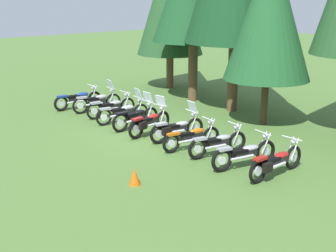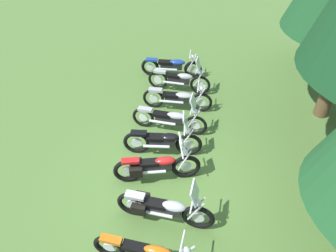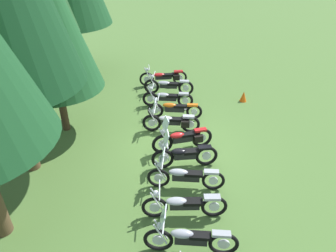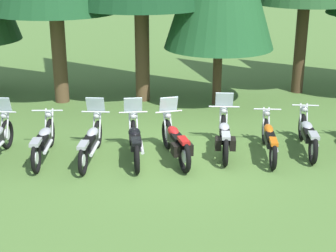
{
  "view_description": "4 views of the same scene",
  "coord_description": "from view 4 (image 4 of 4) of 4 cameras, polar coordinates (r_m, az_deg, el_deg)",
  "views": [
    {
      "loc": [
        13.85,
        -10.26,
        5.24
      ],
      "look_at": [
        1.37,
        -0.48,
        0.71
      ],
      "focal_mm": 51.32,
      "sensor_mm": 36.0,
      "label": 1
    },
    {
      "loc": [
        5.05,
        0.65,
        6.12
      ],
      "look_at": [
        -1.16,
        -0.03,
        0.95
      ],
      "focal_mm": 32.32,
      "sensor_mm": 36.0,
      "label": 2
    },
    {
      "loc": [
        -9.24,
        0.83,
        6.67
      ],
      "look_at": [
        0.63,
        0.29,
        0.55
      ],
      "focal_mm": 33.5,
      "sensor_mm": 36.0,
      "label": 3
    },
    {
      "loc": [
        -0.94,
        -11.36,
        4.81
      ],
      "look_at": [
        -0.25,
        0.53,
        0.6
      ],
      "focal_mm": 54.57,
      "sensor_mm": 36.0,
      "label": 4
    }
  ],
  "objects": [
    {
      "name": "ground_plane",
      "position": [
        12.37,
        1.31,
        -3.4
      ],
      "size": [
        80.0,
        80.0,
        0.0
      ],
      "primitive_type": "plane",
      "color": "#4C7033"
    },
    {
      "name": "motorcycle_2",
      "position": [
        12.44,
        -13.72,
        -1.61
      ],
      "size": [
        0.76,
        2.33,
        1.01
      ],
      "rotation": [
        0.0,
        0.0,
        1.53
      ],
      "color": "black",
      "rests_on": "ground_plane"
    },
    {
      "name": "motorcycle_3",
      "position": [
        12.16,
        -8.58,
        -1.65
      ],
      "size": [
        0.69,
        2.34,
        1.36
      ],
      "rotation": [
        0.0,
        0.0,
        1.44
      ],
      "color": "black",
      "rests_on": "ground_plane"
    },
    {
      "name": "motorcycle_4",
      "position": [
        12.02,
        -3.71,
        -1.66
      ],
      "size": [
        0.69,
        2.21,
        1.38
      ],
      "rotation": [
        0.0,
        0.0,
        1.62
      ],
      "color": "black",
      "rests_on": "ground_plane"
    },
    {
      "name": "motorcycle_5",
      "position": [
        11.99,
        0.87,
        -1.68
      ],
      "size": [
        0.82,
        2.21,
        1.39
      ],
      "rotation": [
        0.0,
        0.0,
        1.78
      ],
      "color": "black",
      "rests_on": "ground_plane"
    },
    {
      "name": "motorcycle_6",
      "position": [
        12.44,
        6.33,
        -1.08
      ],
      "size": [
        0.78,
        2.24,
        1.38
      ],
      "rotation": [
        0.0,
        0.0,
        1.45
      ],
      "color": "black",
      "rests_on": "ground_plane"
    },
    {
      "name": "motorcycle_7",
      "position": [
        12.51,
        11.24,
        -1.39
      ],
      "size": [
        0.68,
        2.28,
        0.99
      ],
      "rotation": [
        0.0,
        0.0,
        1.45
      ],
      "color": "black",
      "rests_on": "ground_plane"
    },
    {
      "name": "motorcycle_8",
      "position": [
        13.0,
        15.35,
        -0.89
      ],
      "size": [
        0.66,
        2.26,
        1.01
      ],
      "rotation": [
        0.0,
        0.0,
        1.42
      ],
      "color": "black",
      "rests_on": "ground_plane"
    }
  ]
}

